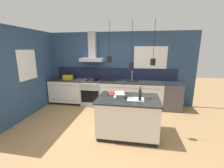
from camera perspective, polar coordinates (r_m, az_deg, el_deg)
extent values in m
plane|color=#A87F51|center=(4.03, -3.40, -16.76)|extent=(16.00, 16.00, 0.00)
cube|color=navy|center=(5.53, 1.06, 5.84)|extent=(5.60, 0.06, 2.60)
cube|color=#141C38|center=(5.52, 0.99, 3.99)|extent=(4.42, 0.02, 0.43)
cube|color=white|center=(5.42, 14.33, 8.68)|extent=(1.12, 0.01, 0.96)
cube|color=black|center=(5.43, 14.33, 8.69)|extent=(1.04, 0.01, 0.88)
cube|color=#B5B5BA|center=(5.41, -7.58, 9.18)|extent=(0.80, 0.46, 0.12)
cube|color=#B5B5BA|center=(5.49, -7.47, 14.57)|extent=(0.26, 0.20, 0.90)
cylinder|color=black|center=(3.39, -1.02, 16.88)|extent=(0.01, 0.01, 0.74)
cylinder|color=black|center=(3.39, -0.99, 9.44)|extent=(0.11, 0.11, 0.14)
sphere|color=#F9D18C|center=(3.39, -0.99, 9.44)|extent=(0.06, 0.06, 0.06)
cylinder|color=black|center=(3.36, 7.65, 15.66)|extent=(0.01, 0.01, 0.88)
cylinder|color=black|center=(3.37, 7.38, 7.02)|extent=(0.11, 0.11, 0.14)
sphere|color=#F9D18C|center=(3.37, 7.38, 7.02)|extent=(0.06, 0.06, 0.06)
cylinder|color=black|center=(3.33, 15.82, 16.07)|extent=(0.01, 0.01, 0.79)
cylinder|color=black|center=(3.33, 15.31, 8.10)|extent=(0.11, 0.11, 0.14)
sphere|color=#F9D18C|center=(3.33, 15.31, 8.10)|extent=(0.06, 0.06, 0.06)
cube|color=navy|center=(5.26, -28.58, 3.84)|extent=(0.06, 3.80, 2.60)
cube|color=white|center=(5.09, -29.52, 6.32)|extent=(0.01, 0.76, 0.88)
cube|color=black|center=(5.10, -29.59, 6.32)|extent=(0.01, 0.68, 0.80)
cube|color=black|center=(6.05, -16.22, -6.29)|extent=(1.18, 0.56, 0.09)
cube|color=white|center=(5.89, -16.62, -2.35)|extent=(1.21, 0.62, 0.79)
cube|color=gray|center=(5.56, -18.20, -0.46)|extent=(1.07, 0.01, 0.01)
cube|color=gray|center=(5.71, -17.80, -5.84)|extent=(1.07, 0.01, 0.01)
cube|color=#232626|center=(5.80, -16.88, 1.56)|extent=(1.24, 0.64, 0.03)
cube|color=black|center=(5.49, 7.25, -7.89)|extent=(2.03, 0.56, 0.09)
cube|color=white|center=(5.32, 7.37, -3.57)|extent=(2.09, 0.62, 0.79)
cube|color=gray|center=(4.94, 7.33, -1.56)|extent=(1.84, 0.01, 0.01)
cube|color=gray|center=(5.11, 7.15, -7.54)|extent=(1.84, 0.01, 0.01)
cube|color=#232626|center=(5.21, 7.51, 0.74)|extent=(2.12, 0.64, 0.03)
cube|color=#262628|center=(5.26, 7.53, 0.98)|extent=(0.48, 0.34, 0.01)
cylinder|color=#B5B5BA|center=(5.35, 7.64, 3.05)|extent=(0.02, 0.02, 0.33)
sphere|color=#B5B5BA|center=(5.33, 7.69, 4.80)|extent=(0.03, 0.03, 0.03)
cylinder|color=#B5B5BA|center=(5.27, 7.66, 4.49)|extent=(0.02, 0.12, 0.02)
cube|color=#B5B5BA|center=(5.55, -7.44, -3.37)|extent=(0.74, 0.62, 0.87)
cube|color=black|center=(5.28, -8.42, -4.71)|extent=(0.63, 0.02, 0.44)
cylinder|color=#B5B5BA|center=(5.19, -8.58, -2.36)|extent=(0.55, 0.02, 0.02)
cube|color=#B5B5BA|center=(5.16, -8.59, -0.28)|extent=(0.63, 0.02, 0.07)
cube|color=#2D2D30|center=(5.44, -7.58, 1.22)|extent=(0.74, 0.60, 0.04)
cylinder|color=black|center=(5.58, -8.71, 1.68)|extent=(0.17, 0.17, 0.00)
cylinder|color=black|center=(5.50, -5.80, 1.59)|extent=(0.17, 0.17, 0.00)
cylinder|color=black|center=(5.38, -9.42, 1.22)|extent=(0.17, 0.17, 0.00)
cylinder|color=black|center=(5.30, -6.41, 1.12)|extent=(0.17, 0.17, 0.00)
cube|color=#4C4C51|center=(5.46, 21.74, -4.42)|extent=(0.61, 0.62, 0.89)
cube|color=black|center=(5.35, 22.16, 0.23)|extent=(0.61, 0.62, 0.02)
cylinder|color=#4C4C51|center=(5.05, 22.88, -1.49)|extent=(0.45, 0.02, 0.02)
cube|color=black|center=(3.85, 5.86, -17.62)|extent=(1.32, 0.89, 0.09)
cube|color=white|center=(3.64, 6.02, -11.67)|extent=(1.37, 0.93, 0.79)
cube|color=#232626|center=(3.49, 6.19, -5.55)|extent=(1.42, 0.98, 0.03)
cylinder|color=#193319|center=(3.30, 10.61, -4.23)|extent=(0.07, 0.07, 0.25)
cylinder|color=#193319|center=(3.26, 10.72, -1.66)|extent=(0.03, 0.03, 0.06)
cylinder|color=#262628|center=(3.25, 10.75, -1.12)|extent=(0.03, 0.03, 0.01)
cube|color=silver|center=(3.52, 2.69, -4.75)|extent=(0.25, 0.28, 0.03)
cube|color=#335684|center=(3.50, 3.01, -4.29)|extent=(0.22, 0.29, 0.03)
cube|color=silver|center=(3.50, 2.92, -3.66)|extent=(0.27, 0.34, 0.04)
cube|color=red|center=(3.66, -0.08, -3.66)|extent=(0.19, 0.14, 0.08)
cube|color=white|center=(3.59, -0.27, -3.99)|extent=(0.11, 0.01, 0.04)
cube|color=silver|center=(3.42, 9.00, -5.72)|extent=(0.37, 0.29, 0.01)
cube|color=gold|center=(5.76, -16.43, 2.47)|extent=(0.34, 0.18, 0.16)
cylinder|color=black|center=(5.74, -16.50, 3.45)|extent=(0.20, 0.02, 0.02)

